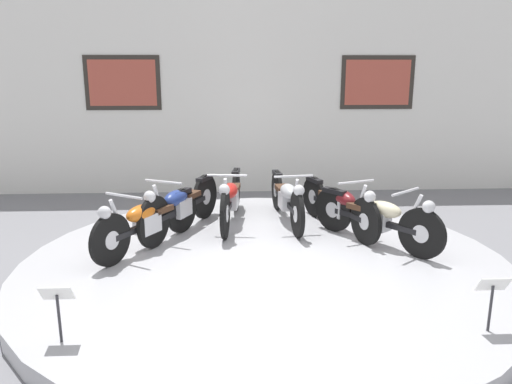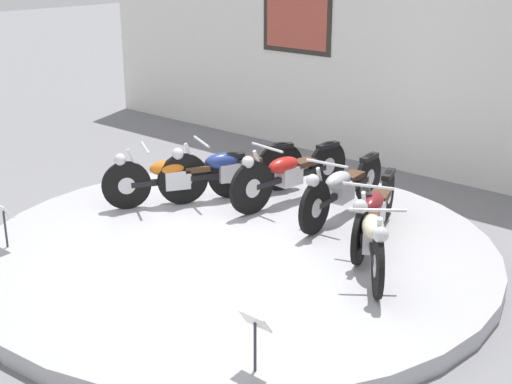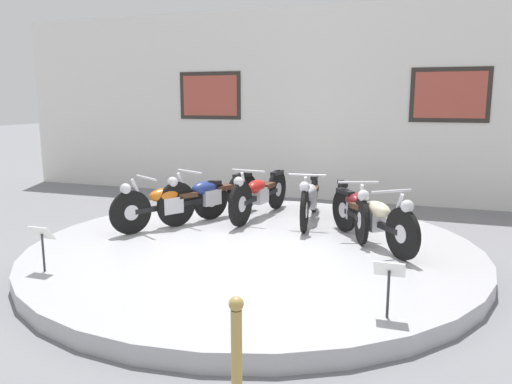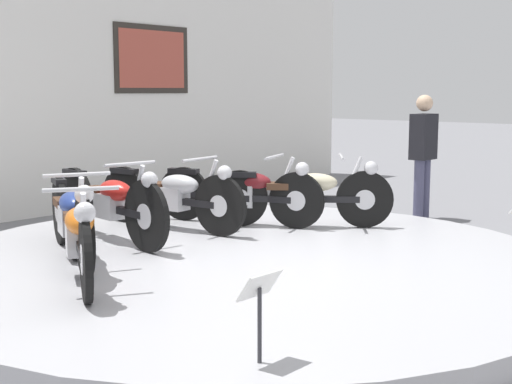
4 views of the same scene
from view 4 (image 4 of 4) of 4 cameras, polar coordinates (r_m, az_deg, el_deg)
ground_plane at (r=6.44m, az=-0.77°, el=-6.77°), size 60.00×60.00×0.00m
display_platform at (r=6.41m, az=-0.77°, el=-5.97°), size 5.72×5.72×0.19m
motorcycle_orange at (r=5.71m, az=-13.96°, el=-3.18°), size 1.05×1.71×0.78m
motorcycle_blue at (r=6.40m, az=-14.56°, el=-1.81°), size 0.91×1.84×0.81m
motorcycle_red at (r=7.09m, az=-11.58°, el=-0.74°), size 0.54×2.01×0.81m
motorcycle_silver at (r=7.60m, az=-6.67°, el=-0.16°), size 0.54×1.97×0.79m
motorcycle_maroon at (r=7.82m, az=-1.12°, el=0.07°), size 0.76×1.86×0.78m
motorcycle_cream at (r=7.70m, az=4.02°, el=-0.05°), size 1.26×1.57×0.78m
info_placard_front_left at (r=3.87m, az=0.29°, el=-8.44°), size 0.26×0.11×0.51m
visitor_standing at (r=9.38m, az=13.22°, el=3.30°), size 0.36×0.22×1.60m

